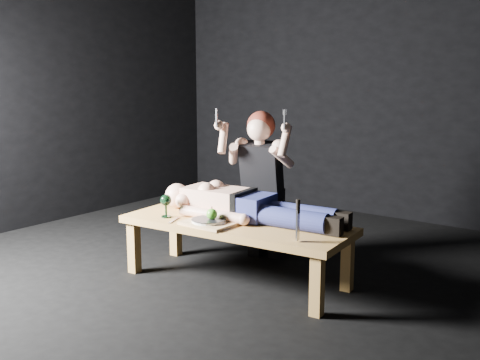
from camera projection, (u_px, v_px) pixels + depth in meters
The scene contains 13 objects.
ground at pixel (229, 276), 4.26m from camera, with size 5.00×5.00×0.00m, color black.
back_wall at pixel (374, 76), 5.96m from camera, with size 5.00×5.00×0.00m, color black.
table at pixel (236, 251), 4.13m from camera, with size 1.70×0.64×0.45m, color #AC7E3E.
lying_man at pixel (250, 203), 4.14m from camera, with size 1.61×0.49×0.25m, color #E4AE94, non-canonical shape.
kneeling_woman at pixel (265, 184), 4.59m from camera, with size 0.67×0.75×1.26m, color black, non-canonical shape.
serving_tray at pixel (209, 223), 4.00m from camera, with size 0.36×0.26×0.02m, color tan.
plate at pixel (209, 221), 4.00m from camera, with size 0.24×0.24×0.02m, color white.
apple at pixel (212, 214), 3.98m from camera, with size 0.08×0.08×0.08m, color green.
goblet at pixel (166, 206), 4.20m from camera, with size 0.08×0.08×0.17m, color black, non-canonical shape.
fork_flat at pixel (174, 220), 4.12m from camera, with size 0.02×0.18×0.01m, color #B2B2B7.
knife_flat at pixel (230, 228), 3.90m from camera, with size 0.02×0.18×0.01m, color #B2B2B7.
spoon_flat at pixel (229, 225), 3.99m from camera, with size 0.02×0.18×0.01m, color #B2B2B7.
carving_knife at pixel (298, 221), 3.57m from camera, with size 0.04×0.04×0.28m, color #B2B2B7, non-canonical shape.
Camera 1 is at (2.51, -3.19, 1.48)m, focal length 42.26 mm.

